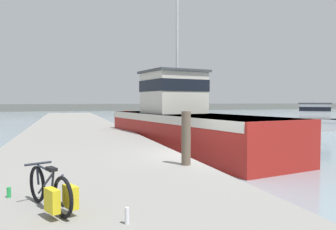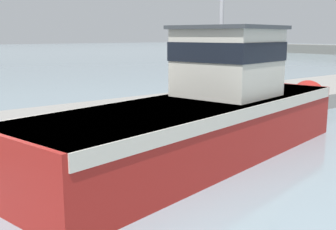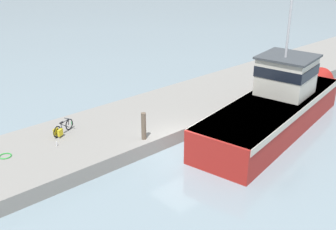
% 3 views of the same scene
% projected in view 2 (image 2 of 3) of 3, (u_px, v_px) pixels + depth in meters
% --- Properties ---
extents(fishing_boat_main, '(5.72, 14.83, 10.84)m').
position_uv_depth(fishing_boat_main, '(211.00, 112.00, 13.36)').
color(fishing_boat_main, maroon).
rests_on(fishing_boat_main, ground_plane).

